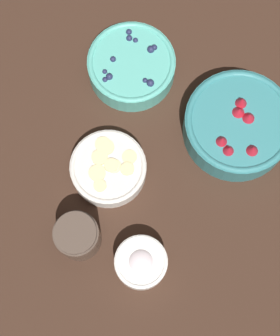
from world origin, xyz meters
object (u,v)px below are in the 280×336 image
at_px(bowl_cream, 141,263).
at_px(bowl_bananas, 108,168).
at_px(bowl_strawberries, 238,125).
at_px(bowl_blueberries, 132,66).
at_px(jar_chocolate, 78,236).

bearing_deg(bowl_cream, bowl_bananas, -121.03).
bearing_deg(bowl_strawberries, bowl_blueberries, -82.08).
bearing_deg(bowl_strawberries, bowl_bananas, -31.75).
bearing_deg(bowl_cream, bowl_blueberries, -137.39).
distance_m(bowl_strawberries, bowl_bananas, 0.27).
height_order(bowl_strawberries, bowl_cream, bowl_strawberries).
height_order(bowl_cream, jar_chocolate, jar_chocolate).
bearing_deg(bowl_blueberries, bowl_cream, 42.61).
bearing_deg(bowl_blueberries, bowl_bananas, 28.25).
xyz_separation_m(bowl_strawberries, jar_chocolate, (0.36, -0.09, 0.00)).
distance_m(bowl_cream, jar_chocolate, 0.13).
height_order(bowl_blueberries, bowl_cream, bowl_blueberries).
height_order(bowl_bananas, bowl_cream, bowl_cream).
xyz_separation_m(bowl_blueberries, bowl_bananas, (0.19, 0.10, -0.01)).
xyz_separation_m(bowl_bananas, bowl_cream, (0.10, 0.16, 0.01)).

